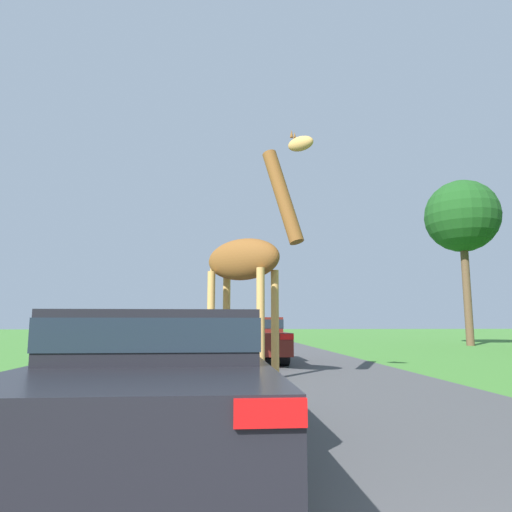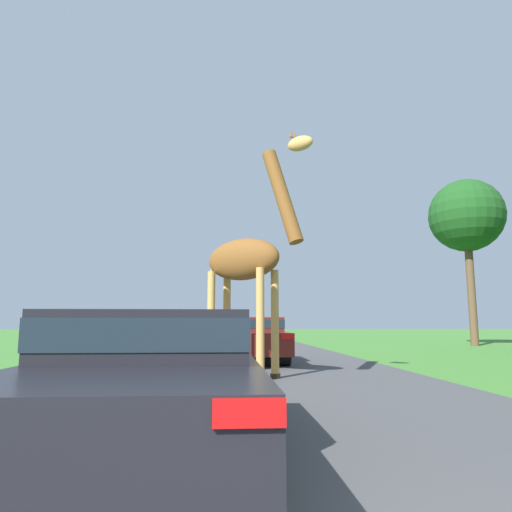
% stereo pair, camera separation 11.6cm
% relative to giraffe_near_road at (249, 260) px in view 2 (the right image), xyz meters
% --- Properties ---
extents(road, '(8.09, 120.00, 0.00)m').
position_rel_giraffe_near_road_xyz_m(road, '(-0.29, 21.05, -2.39)').
color(road, '#424244').
rests_on(road, ground).
extents(giraffe_near_road, '(2.29, 1.94, 4.98)m').
position_rel_giraffe_near_road_xyz_m(giraffe_near_road, '(0.00, 0.00, 0.00)').
color(giraffe_near_road, tan).
rests_on(giraffe_near_road, ground).
extents(car_lead_maroon, '(1.78, 4.69, 1.20)m').
position_rel_giraffe_near_road_xyz_m(car_lead_maroon, '(-1.13, -5.02, -1.73)').
color(car_lead_maroon, black).
rests_on(car_lead_maroon, ground).
extents(car_queue_right, '(1.99, 4.50, 1.37)m').
position_rel_giraffe_near_road_xyz_m(car_queue_right, '(-3.23, 10.91, -1.66)').
color(car_queue_right, maroon).
rests_on(car_queue_right, ground).
extents(car_queue_left, '(1.84, 4.18, 1.25)m').
position_rel_giraffe_near_road_xyz_m(car_queue_left, '(0.30, 3.88, -1.71)').
color(car_queue_left, '#561914').
rests_on(car_queue_left, ground).
extents(car_far_ahead, '(1.90, 4.46, 1.28)m').
position_rel_giraffe_near_road_xyz_m(car_far_ahead, '(-1.14, 17.59, -1.69)').
color(car_far_ahead, navy).
rests_on(car_far_ahead, ground).
extents(tree_right_cluster, '(3.64, 3.64, 8.28)m').
position_rel_giraffe_near_road_xyz_m(tree_right_cluster, '(11.63, 12.19, 4.00)').
color(tree_right_cluster, brown).
rests_on(tree_right_cluster, ground).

